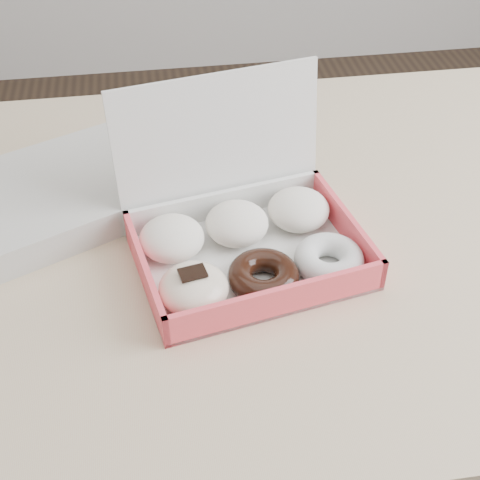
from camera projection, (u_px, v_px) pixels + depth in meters
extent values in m
cube|color=tan|center=(365.00, 225.00, 0.94)|extent=(1.20, 0.80, 0.04)
cylinder|color=tan|center=(39.00, 283.00, 1.39)|extent=(0.05, 0.05, 0.71)
cube|color=white|center=(249.00, 261.00, 0.85)|extent=(0.31, 0.25, 0.01)
cube|color=#FF4C56|center=(279.00, 303.00, 0.77)|extent=(0.27, 0.06, 0.05)
cube|color=white|center=(225.00, 205.00, 0.91)|extent=(0.27, 0.06, 0.05)
cube|color=#FF4C56|center=(145.00, 275.00, 0.81)|extent=(0.05, 0.20, 0.05)
cube|color=#FF4C56|center=(346.00, 227.00, 0.87)|extent=(0.05, 0.20, 0.05)
cube|color=white|center=(219.00, 148.00, 0.87)|extent=(0.28, 0.09, 0.20)
ellipsoid|color=white|center=(172.00, 238.00, 0.85)|extent=(0.10, 0.10, 0.05)
ellipsoid|color=white|center=(237.00, 223.00, 0.87)|extent=(0.10, 0.10, 0.05)
ellipsoid|color=white|center=(299.00, 209.00, 0.89)|extent=(0.10, 0.10, 0.05)
ellipsoid|color=beige|center=(194.00, 288.00, 0.78)|extent=(0.10, 0.10, 0.05)
cube|color=black|center=(193.00, 273.00, 0.76)|extent=(0.04, 0.03, 0.00)
torus|color=black|center=(263.00, 276.00, 0.81)|extent=(0.10, 0.10, 0.03)
torus|color=white|center=(329.00, 259.00, 0.83)|extent=(0.10, 0.10, 0.03)
cube|color=silver|center=(61.00, 194.00, 0.93)|extent=(0.33, 0.31, 0.04)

